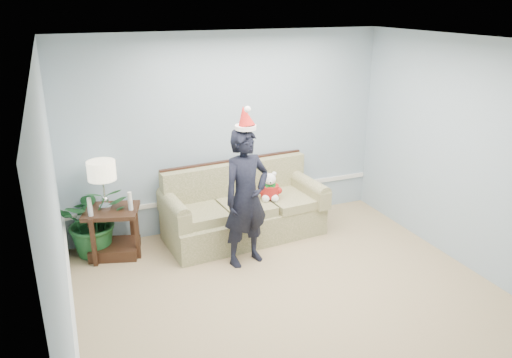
{
  "coord_description": "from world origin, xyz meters",
  "views": [
    {
      "loc": [
        -2.14,
        -3.78,
        3.08
      ],
      "look_at": [
        0.03,
        1.55,
        0.99
      ],
      "focal_mm": 35.0,
      "sensor_mm": 36.0,
      "label": 1
    }
  ],
  "objects": [
    {
      "name": "houseplant",
      "position": [
        -1.88,
        2.27,
        0.47
      ],
      "size": [
        0.85,
        0.74,
        0.94
      ],
      "primitive_type": "imported",
      "rotation": [
        0.0,
        0.0,
        0.0
      ],
      "color": "#1D5829",
      "rests_on": "room_shell"
    },
    {
      "name": "table_lamp",
      "position": [
        -1.73,
        2.21,
        1.09
      ],
      "size": [
        0.34,
        0.34,
        0.61
      ],
      "color": "silver",
      "rests_on": "side_table"
    },
    {
      "name": "man",
      "position": [
        -0.18,
        1.34,
        0.85
      ],
      "size": [
        0.7,
        0.54,
        1.69
      ],
      "primitive_type": "imported",
      "rotation": [
        0.0,
        0.0,
        0.24
      ],
      "color": "black",
      "rests_on": "room_shell"
    },
    {
      "name": "room_shell",
      "position": [
        0.0,
        0.0,
        1.35
      ],
      "size": [
        4.54,
        5.04,
        2.74
      ],
      "color": "tan",
      "rests_on": "ground"
    },
    {
      "name": "santa_hat",
      "position": [
        -0.18,
        1.36,
        1.81
      ],
      "size": [
        0.3,
        0.32,
        0.29
      ],
      "rotation": [
        0.0,
        0.0,
        0.25
      ],
      "color": "white",
      "rests_on": "man"
    },
    {
      "name": "side_table",
      "position": [
        -1.67,
        2.14,
        0.24
      ],
      "size": [
        0.77,
        0.7,
        0.63
      ],
      "rotation": [
        0.0,
        0.0,
        -0.29
      ],
      "color": "#392114",
      "rests_on": "room_shell"
    },
    {
      "name": "candle_pair",
      "position": [
        -1.68,
        2.03,
        0.73
      ],
      "size": [
        0.53,
        0.06,
        0.23
      ],
      "color": "silver",
      "rests_on": "side_table"
    },
    {
      "name": "sofa",
      "position": [
        0.04,
        2.06,
        0.35
      ],
      "size": [
        2.18,
        1.07,
        0.99
      ],
      "rotation": [
        0.0,
        0.0,
        0.08
      ],
      "color": "#576530",
      "rests_on": "room_shell"
    },
    {
      "name": "teddy_bear",
      "position": [
        0.39,
        1.94,
        0.66
      ],
      "size": [
        0.31,
        0.31,
        0.4
      ],
      "rotation": [
        0.0,
        0.0,
        -0.33
      ],
      "color": "white",
      "rests_on": "sofa"
    },
    {
      "name": "wainscot_trim",
      "position": [
        -1.18,
        1.18,
        0.45
      ],
      "size": [
        4.49,
        4.99,
        0.06
      ],
      "color": "white",
      "rests_on": "room_shell"
    }
  ]
}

